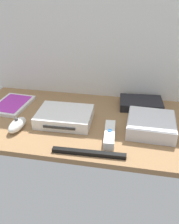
# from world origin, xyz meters

# --- Properties ---
(ground_plane) EXTENTS (1.00, 0.48, 0.02)m
(ground_plane) POSITION_xyz_m (0.00, 0.00, -0.01)
(ground_plane) COLOR #936D47
(ground_plane) RESTS_ON ground
(back_wall) EXTENTS (1.10, 0.01, 0.64)m
(back_wall) POSITION_xyz_m (0.00, 0.25, 0.32)
(back_wall) COLOR white
(back_wall) RESTS_ON ground
(game_console) EXTENTS (0.21, 0.17, 0.04)m
(game_console) POSITION_xyz_m (-0.09, -0.02, 0.02)
(game_console) COLOR white
(game_console) RESTS_ON ground_plane
(mini_computer) EXTENTS (0.18, 0.18, 0.05)m
(mini_computer) POSITION_xyz_m (0.23, -0.03, 0.03)
(mini_computer) COLOR silver
(mini_computer) RESTS_ON ground_plane
(game_case) EXTENTS (0.15, 0.20, 0.02)m
(game_case) POSITION_xyz_m (-0.36, 0.06, 0.01)
(game_case) COLOR white
(game_case) RESTS_ON ground_plane
(network_router) EXTENTS (0.19, 0.13, 0.03)m
(network_router) POSITION_xyz_m (0.20, 0.16, 0.02)
(network_router) COLOR black
(network_router) RESTS_ON ground_plane
(remote_wand) EXTENTS (0.05, 0.15, 0.03)m
(remote_wand) POSITION_xyz_m (0.09, -0.10, 0.02)
(remote_wand) COLOR white
(remote_wand) RESTS_ON ground_plane
(remote_nunchuk) EXTENTS (0.05, 0.10, 0.05)m
(remote_nunchuk) POSITION_xyz_m (-0.25, -0.11, 0.02)
(remote_nunchuk) COLOR white
(remote_nunchuk) RESTS_ON ground_plane
(sensor_bar) EXTENTS (0.24, 0.03, 0.01)m
(sensor_bar) POSITION_xyz_m (0.04, -0.21, 0.01)
(sensor_bar) COLOR black
(sensor_bar) RESTS_ON ground_plane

